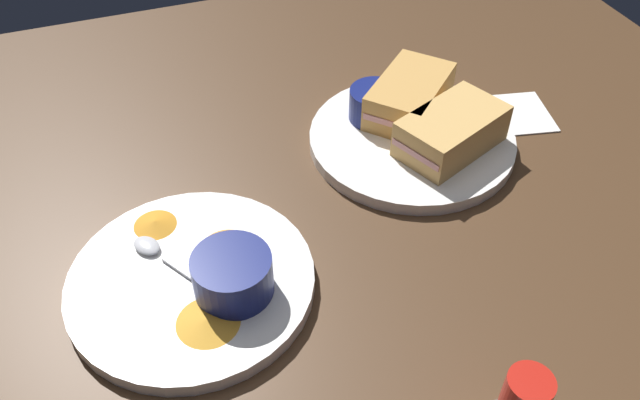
% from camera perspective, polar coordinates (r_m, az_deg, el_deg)
% --- Properties ---
extents(ground_plane, '(1.10, 1.10, 0.03)m').
position_cam_1_polar(ground_plane, '(0.77, 5.30, -0.69)').
color(ground_plane, '#4C331E').
extents(plate_sandwich_main, '(0.26, 0.26, 0.02)m').
position_cam_1_polar(plate_sandwich_main, '(0.83, 7.95, 5.22)').
color(plate_sandwich_main, white).
rests_on(plate_sandwich_main, ground_plane).
extents(sandwich_half_near, '(0.15, 0.12, 0.05)m').
position_cam_1_polar(sandwich_half_near, '(0.80, 11.36, 5.90)').
color(sandwich_half_near, tan).
rests_on(sandwich_half_near, plate_sandwich_main).
extents(sandwich_half_far, '(0.15, 0.14, 0.05)m').
position_cam_1_polar(sandwich_half_far, '(0.85, 7.79, 8.93)').
color(sandwich_half_far, tan).
rests_on(sandwich_half_far, plate_sandwich_main).
extents(ramekin_dark_sauce, '(0.07, 0.07, 0.04)m').
position_cam_1_polar(ramekin_dark_sauce, '(0.84, 4.81, 8.37)').
color(ramekin_dark_sauce, navy).
rests_on(ramekin_dark_sauce, plate_sandwich_main).
extents(spoon_by_dark_ramekin, '(0.08, 0.08, 0.01)m').
position_cam_1_polar(spoon_by_dark_ramekin, '(0.84, 8.20, 6.47)').
color(spoon_by_dark_ramekin, silver).
rests_on(spoon_by_dark_ramekin, plate_sandwich_main).
extents(plate_chips_companion, '(0.25, 0.25, 0.02)m').
position_cam_1_polar(plate_chips_companion, '(0.67, -11.09, -6.98)').
color(plate_chips_companion, white).
rests_on(plate_chips_companion, ground_plane).
extents(ramekin_light_gravy, '(0.08, 0.08, 0.04)m').
position_cam_1_polar(ramekin_light_gravy, '(0.63, -7.61, -6.38)').
color(ramekin_light_gravy, navy).
rests_on(ramekin_light_gravy, plate_chips_companion).
extents(spoon_by_gravy_ramekin, '(0.06, 0.09, 0.01)m').
position_cam_1_polar(spoon_by_gravy_ramekin, '(0.69, -14.14, -4.25)').
color(spoon_by_gravy_ramekin, silver).
rests_on(spoon_by_gravy_ramekin, plate_chips_companion).
extents(plantain_chip_scatter, '(0.13, 0.22, 0.01)m').
position_cam_1_polar(plantain_chip_scatter, '(0.66, -9.09, -6.38)').
color(plantain_chip_scatter, orange).
rests_on(plantain_chip_scatter, plate_chips_companion).
extents(paper_napkin_folded, '(0.13, 0.11, 0.00)m').
position_cam_1_polar(paper_napkin_folded, '(0.91, 16.01, 7.21)').
color(paper_napkin_folded, white).
rests_on(paper_napkin_folded, ground_plane).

